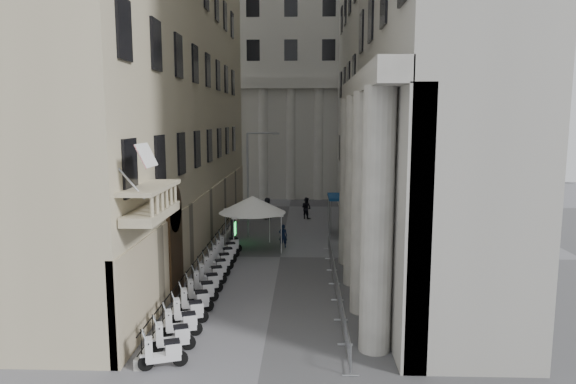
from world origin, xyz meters
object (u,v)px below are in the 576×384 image
(scooter_0, at_px, (164,368))
(pedestrian_b, at_px, (306,208))
(street_lamp, at_px, (251,175))
(pedestrian_a, at_px, (283,236))
(info_kiosk, at_px, (233,231))
(security_tent, at_px, (260,206))

(scooter_0, xyz_separation_m, pedestrian_b, (5.13, 27.79, 0.96))
(pedestrian_b, bearing_deg, scooter_0, 119.65)
(street_lamp, bearing_deg, pedestrian_a, -75.48)
(info_kiosk, bearing_deg, pedestrian_a, -16.32)
(info_kiosk, distance_m, pedestrian_a, 3.81)
(security_tent, distance_m, pedestrian_a, 2.89)
(scooter_0, relative_size, street_lamp, 0.19)
(pedestrian_b, bearing_deg, pedestrian_a, 121.15)
(street_lamp, relative_size, info_kiosk, 4.63)
(scooter_0, xyz_separation_m, street_lamp, (1.01, 20.81, 4.64))
(street_lamp, bearing_deg, pedestrian_b, 37.01)
(scooter_0, height_order, pedestrian_b, pedestrian_b)
(scooter_0, xyz_separation_m, security_tent, (2.03, 16.47, 3.07))
(street_lamp, height_order, pedestrian_b, street_lamp)
(pedestrian_a, distance_m, pedestrian_b, 10.43)
(scooter_0, height_order, info_kiosk, info_kiosk)
(street_lamp, bearing_deg, info_kiosk, -140.33)
(scooter_0, bearing_deg, info_kiosk, -18.25)
(security_tent, height_order, info_kiosk, security_tent)
(scooter_0, relative_size, pedestrian_b, 0.78)
(scooter_0, relative_size, pedestrian_a, 0.93)
(pedestrian_a, bearing_deg, security_tent, 41.26)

